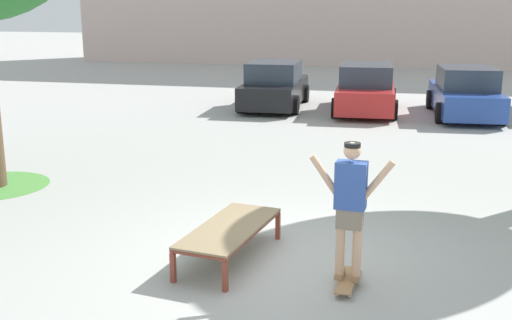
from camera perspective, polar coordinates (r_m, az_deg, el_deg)
ground_plane at (r=8.52m, az=2.49°, el=-8.99°), size 120.00×120.00×0.00m
skate_box at (r=8.39m, az=-2.40°, el=-6.31°), size 1.03×1.99×0.46m
skateboard at (r=7.80m, az=8.26°, el=-10.75°), size 0.25×0.81×0.09m
skater at (r=7.44m, az=8.53°, el=-3.77°), size 1.00×0.30×1.69m
car_black at (r=20.65m, az=1.69°, el=6.68°), size 2.04×4.26×1.50m
car_red at (r=20.05m, az=9.90°, el=6.26°), size 2.07×4.28×1.50m
car_blue at (r=19.93m, az=18.41°, el=5.71°), size 2.15×4.31×1.50m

